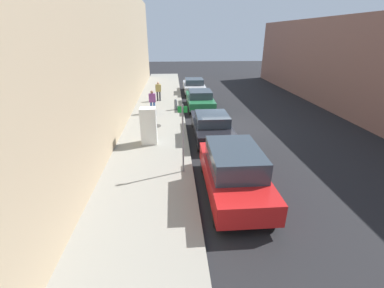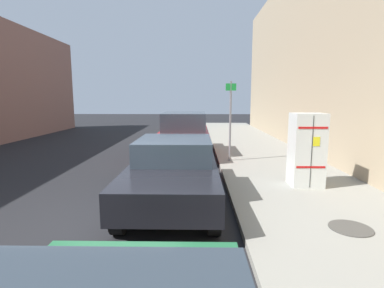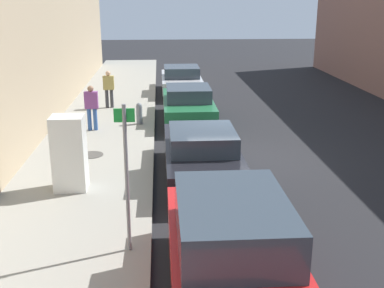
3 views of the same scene
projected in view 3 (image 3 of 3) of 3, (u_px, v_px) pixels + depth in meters
ground_plane at (232, 160)px, 14.20m from camera, size 80.00×80.00×0.00m
sidewalk_slab at (91, 161)px, 13.92m from camera, size 3.63×44.00×0.13m
discarded_refrigerator at (69, 153)px, 11.49m from camera, size 0.77×0.67×1.82m
manhole_cover at (91, 155)px, 14.20m from camera, size 0.70×0.70×0.02m
street_sign_post at (127, 172)px, 8.49m from camera, size 0.36×0.07×2.76m
fire_hydrant at (139, 113)px, 17.52m from camera, size 0.22×0.22×0.79m
pedestrian_walking_far at (109, 87)px, 19.94m from camera, size 0.44×0.22×1.54m
pedestrian_standing_near at (91, 105)px, 16.57m from camera, size 0.45×0.22×1.57m
parked_suv_red at (232, 250)px, 7.39m from camera, size 1.89×4.48×1.75m
parked_sedan_dark at (202, 153)px, 12.52m from camera, size 1.88×4.60×1.40m
parked_sedan_green at (188, 103)px, 18.22m from camera, size 1.84×4.42×1.39m
parked_sedan_silver at (181, 80)px, 23.43m from camera, size 1.88×4.35×1.37m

